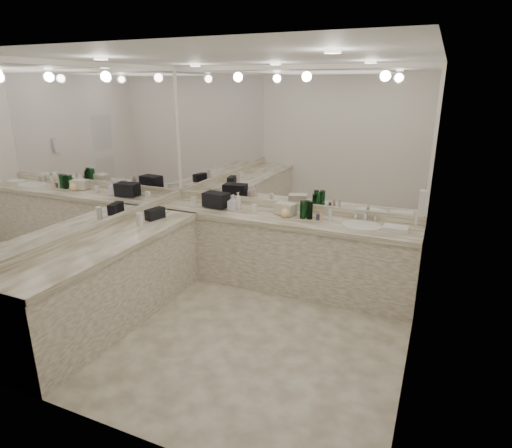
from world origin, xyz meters
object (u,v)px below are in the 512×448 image
at_px(wall_phone, 422,203).
at_px(soap_bottle_b, 233,202).
at_px(sink, 362,226).
at_px(cream_cosmetic_case, 285,209).
at_px(hand_towel, 396,228).
at_px(soap_bottle_a, 238,201).
at_px(black_toiletry_bag, 216,201).
at_px(soap_bottle_c, 285,211).

distance_m(wall_phone, soap_bottle_b, 2.28).
xyz_separation_m(sink, cream_cosmetic_case, (-0.92, 0.06, 0.07)).
height_order(sink, soap_bottle_b, soap_bottle_b).
distance_m(wall_phone, hand_towel, 0.70).
bearing_deg(soap_bottle_a, soap_bottle_b, -133.49).
relative_size(sink, cream_cosmetic_case, 1.86).
xyz_separation_m(wall_phone, black_toiletry_bag, (-2.44, 0.52, -0.36)).
relative_size(sink, soap_bottle_a, 2.04).
relative_size(wall_phone, hand_towel, 0.92).
relative_size(cream_cosmetic_case, soap_bottle_c, 1.56).
height_order(black_toiletry_bag, soap_bottle_b, soap_bottle_b).
bearing_deg(hand_towel, black_toiletry_bag, 179.37).
relative_size(wall_phone, soap_bottle_b, 1.25).
height_order(black_toiletry_bag, soap_bottle_a, soap_bottle_a).
bearing_deg(soap_bottle_c, soap_bottle_b, 176.47).
distance_m(cream_cosmetic_case, soap_bottle_b, 0.67).
relative_size(sink, soap_bottle_b, 2.29).
relative_size(soap_bottle_a, soap_bottle_c, 1.43).
xyz_separation_m(cream_cosmetic_case, hand_towel, (1.28, -0.06, -0.05)).
bearing_deg(soap_bottle_b, soap_bottle_c, -3.53).
height_order(sink, cream_cosmetic_case, cream_cosmetic_case).
bearing_deg(cream_cosmetic_case, hand_towel, 12.23).
distance_m(wall_phone, black_toiletry_bag, 2.52).
xyz_separation_m(soap_bottle_a, soap_bottle_c, (0.65, -0.09, -0.03)).
distance_m(hand_towel, soap_bottle_c, 1.25).
height_order(sink, soap_bottle_c, soap_bottle_c).
bearing_deg(cream_cosmetic_case, sink, 11.60).
height_order(sink, black_toiletry_bag, black_toiletry_bag).
xyz_separation_m(sink, soap_bottle_b, (-1.59, 0.01, 0.10)).
relative_size(wall_phone, soap_bottle_a, 1.11).
distance_m(black_toiletry_bag, soap_bottle_c, 0.95).
height_order(wall_phone, soap_bottle_b, wall_phone).
bearing_deg(soap_bottle_b, black_toiletry_bag, 177.60).
height_order(sink, soap_bottle_a, soap_bottle_a).
bearing_deg(hand_towel, soap_bottle_a, 178.12).
bearing_deg(black_toiletry_bag, wall_phone, -11.94).
height_order(black_toiletry_bag, hand_towel, black_toiletry_bag).
distance_m(hand_towel, soap_bottle_a, 1.90).
distance_m(sink, black_toiletry_bag, 1.84).
relative_size(black_toiletry_bag, soap_bottle_a, 1.43).
bearing_deg(black_toiletry_bag, soap_bottle_c, -3.23).
bearing_deg(hand_towel, sink, 178.75).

